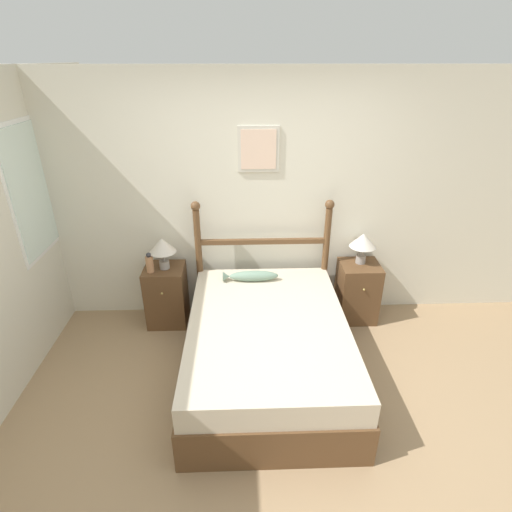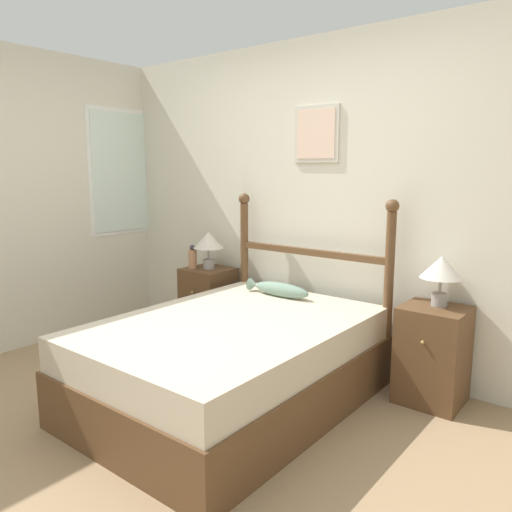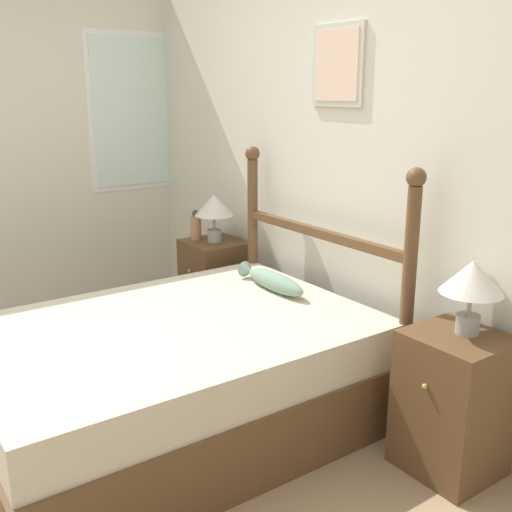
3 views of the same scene
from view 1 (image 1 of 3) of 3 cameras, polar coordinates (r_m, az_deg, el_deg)
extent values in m
plane|color=#9E7F5B|center=(3.39, 1.66, -23.49)|extent=(16.00, 16.00, 0.00)
cube|color=beige|center=(4.13, 0.38, 7.79)|extent=(6.40, 0.06, 2.55)
cube|color=beige|center=(3.95, 0.35, 15.01)|extent=(0.40, 0.02, 0.43)
cube|color=beige|center=(3.94, 0.36, 14.97)|extent=(0.34, 0.01, 0.37)
cube|color=white|center=(4.26, -29.24, 8.33)|extent=(0.01, 0.87, 1.24)
cube|color=silver|center=(4.25, -29.15, 8.34)|extent=(0.01, 0.79, 1.16)
cube|color=brown|center=(3.70, 1.63, -14.28)|extent=(1.39, 1.94, 0.36)
cube|color=beige|center=(3.52, 1.69, -10.73)|extent=(1.35, 1.90, 0.22)
cylinder|color=brown|center=(4.25, -8.05, -1.45)|extent=(0.07, 0.07, 1.25)
sphere|color=brown|center=(3.98, -8.65, 7.06)|extent=(0.09, 0.09, 0.09)
cylinder|color=brown|center=(4.31, 9.78, -1.15)|extent=(0.07, 0.07, 1.25)
sphere|color=brown|center=(4.05, 10.50, 7.25)|extent=(0.09, 0.09, 0.09)
cube|color=brown|center=(4.11, 0.96, 2.09)|extent=(1.33, 0.05, 0.05)
cube|color=brown|center=(4.38, -12.64, -5.46)|extent=(0.41, 0.38, 0.66)
sphere|color=tan|center=(4.13, -13.29, -5.24)|extent=(0.02, 0.02, 0.02)
cube|color=brown|center=(4.47, 14.25, -4.92)|extent=(0.41, 0.38, 0.66)
sphere|color=tan|center=(4.23, 15.17, -4.67)|extent=(0.02, 0.02, 0.02)
cylinder|color=gray|center=(4.19, -12.95, -1.17)|extent=(0.10, 0.10, 0.09)
cylinder|color=gray|center=(4.15, -13.08, -0.02)|extent=(0.02, 0.02, 0.10)
cone|color=beige|center=(4.10, -13.25, 1.52)|extent=(0.27, 0.27, 0.15)
cylinder|color=gray|center=(4.34, 14.72, -0.42)|extent=(0.10, 0.10, 0.09)
cylinder|color=gray|center=(4.30, 14.86, 0.70)|extent=(0.02, 0.02, 0.10)
cone|color=beige|center=(4.25, 15.05, 2.20)|extent=(0.27, 0.27, 0.15)
cylinder|color=tan|center=(4.14, -14.94, -1.17)|extent=(0.08, 0.08, 0.17)
sphere|color=#333338|center=(4.09, -15.10, 0.14)|extent=(0.05, 0.05, 0.05)
ellipsoid|color=gray|center=(4.01, -0.32, -2.87)|extent=(0.49, 0.11, 0.11)
cone|color=gray|center=(4.02, -4.27, -2.93)|extent=(0.07, 0.10, 0.10)
camera|label=2|loc=(2.54, 67.09, -15.79)|focal=35.00mm
camera|label=3|loc=(3.24, 54.48, -1.46)|focal=42.00mm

